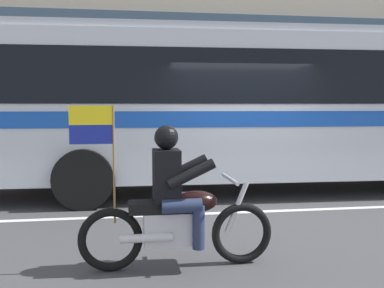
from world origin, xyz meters
name	(u,v)px	position (x,y,z in m)	size (l,w,h in m)	color
ground_plane	(241,204)	(0.00, 0.00, 0.00)	(60.00, 60.00, 0.00)	#3D3D3F
sidewalk_curb	(197,163)	(0.00, 5.10, 0.07)	(28.00, 3.80, 0.15)	#A39E93
lane_center_stripe	(251,212)	(0.00, -0.60, 0.00)	(26.60, 0.14, 0.01)	silver
transit_bus	(270,100)	(0.91, 1.19, 1.88)	(11.94, 2.89, 3.22)	silver
motorcycle_with_rider	(175,208)	(-1.51, -2.87, 0.67)	(2.20, 0.64, 1.78)	black
fire_hydrant	(171,154)	(-0.90, 3.61, 0.52)	(0.22, 0.30, 0.75)	gold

